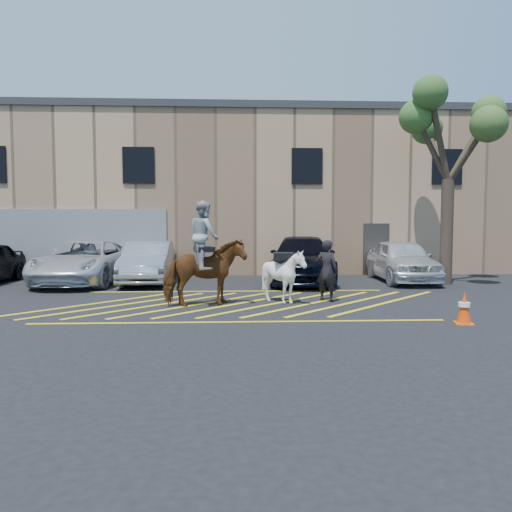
{
  "coord_description": "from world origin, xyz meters",
  "views": [
    {
      "loc": [
        -0.15,
        -14.02,
        2.3
      ],
      "look_at": [
        0.54,
        0.2,
        1.3
      ],
      "focal_mm": 35.0,
      "sensor_mm": 36.0,
      "label": 1
    }
  ],
  "objects_px": {
    "car_white_pickup": "(86,262)",
    "tree": "(449,126)",
    "car_blue_suv": "(302,259)",
    "car_white_suv": "(402,260)",
    "traffic_cone": "(464,308)",
    "handler": "(327,271)",
    "mounted_bay": "(204,264)",
    "car_silver_sedan": "(148,262)",
    "saddled_white": "(283,276)"
  },
  "relations": [
    {
      "from": "saddled_white",
      "to": "tree",
      "type": "distance_m",
      "value": 8.91
    },
    {
      "from": "handler",
      "to": "tree",
      "type": "relative_size",
      "value": 0.24
    },
    {
      "from": "traffic_cone",
      "to": "tree",
      "type": "relative_size",
      "value": 0.1
    },
    {
      "from": "saddled_white",
      "to": "tree",
      "type": "bearing_deg",
      "value": 31.64
    },
    {
      "from": "car_white_suv",
      "to": "handler",
      "type": "relative_size",
      "value": 2.68
    },
    {
      "from": "car_white_pickup",
      "to": "mounted_bay",
      "type": "xyz_separation_m",
      "value": [
        4.67,
        -5.2,
        0.35
      ]
    },
    {
      "from": "handler",
      "to": "mounted_bay",
      "type": "xyz_separation_m",
      "value": [
        -3.46,
        -0.62,
        0.26
      ]
    },
    {
      "from": "car_white_pickup",
      "to": "traffic_cone",
      "type": "relative_size",
      "value": 7.81
    },
    {
      "from": "car_white_pickup",
      "to": "handler",
      "type": "bearing_deg",
      "value": -25.01
    },
    {
      "from": "car_white_pickup",
      "to": "tree",
      "type": "xyz_separation_m",
      "value": [
        13.18,
        -0.94,
        4.9
      ]
    },
    {
      "from": "handler",
      "to": "tree",
      "type": "distance_m",
      "value": 7.86
    },
    {
      "from": "car_silver_sedan",
      "to": "mounted_bay",
      "type": "relative_size",
      "value": 1.64
    },
    {
      "from": "car_white_pickup",
      "to": "handler",
      "type": "relative_size",
      "value": 3.22
    },
    {
      "from": "traffic_cone",
      "to": "saddled_white",
      "type": "bearing_deg",
      "value": 140.93
    },
    {
      "from": "car_silver_sedan",
      "to": "car_blue_suv",
      "type": "distance_m",
      "value": 5.79
    },
    {
      "from": "car_blue_suv",
      "to": "car_white_suv",
      "type": "bearing_deg",
      "value": 5.53
    },
    {
      "from": "car_white_pickup",
      "to": "car_silver_sedan",
      "type": "bearing_deg",
      "value": 4.0
    },
    {
      "from": "car_blue_suv",
      "to": "handler",
      "type": "distance_m",
      "value": 4.72
    },
    {
      "from": "handler",
      "to": "saddled_white",
      "type": "relative_size",
      "value": 1.17
    },
    {
      "from": "mounted_bay",
      "to": "tree",
      "type": "distance_m",
      "value": 10.54
    },
    {
      "from": "car_silver_sedan",
      "to": "car_blue_suv",
      "type": "xyz_separation_m",
      "value": [
        5.79,
        0.16,
        0.08
      ]
    },
    {
      "from": "car_silver_sedan",
      "to": "handler",
      "type": "relative_size",
      "value": 2.64
    },
    {
      "from": "saddled_white",
      "to": "car_white_pickup",
      "type": "bearing_deg",
      "value": 144.81
    },
    {
      "from": "mounted_bay",
      "to": "saddled_white",
      "type": "bearing_deg",
      "value": 9.47
    },
    {
      "from": "car_white_suv",
      "to": "traffic_cone",
      "type": "distance_m",
      "value": 8.0
    },
    {
      "from": "car_white_pickup",
      "to": "car_white_suv",
      "type": "distance_m",
      "value": 11.89
    },
    {
      "from": "car_white_pickup",
      "to": "car_blue_suv",
      "type": "distance_m",
      "value": 8.09
    },
    {
      "from": "traffic_cone",
      "to": "car_silver_sedan",
      "type": "bearing_deg",
      "value": 136.55
    },
    {
      "from": "car_blue_suv",
      "to": "mounted_bay",
      "type": "distance_m",
      "value": 6.35
    },
    {
      "from": "saddled_white",
      "to": "traffic_cone",
      "type": "relative_size",
      "value": 2.08
    },
    {
      "from": "traffic_cone",
      "to": "car_white_pickup",
      "type": "bearing_deg",
      "value": 143.4
    },
    {
      "from": "car_white_pickup",
      "to": "tree",
      "type": "distance_m",
      "value": 14.09
    },
    {
      "from": "handler",
      "to": "traffic_cone",
      "type": "distance_m",
      "value": 4.15
    },
    {
      "from": "car_silver_sedan",
      "to": "traffic_cone",
      "type": "height_order",
      "value": "car_silver_sedan"
    },
    {
      "from": "car_white_suv",
      "to": "car_silver_sedan",
      "type": "bearing_deg",
      "value": -177.67
    },
    {
      "from": "car_silver_sedan",
      "to": "handler",
      "type": "bearing_deg",
      "value": -39.86
    },
    {
      "from": "car_white_pickup",
      "to": "car_blue_suv",
      "type": "bearing_deg",
      "value": 5.39
    },
    {
      "from": "handler",
      "to": "tree",
      "type": "bearing_deg",
      "value": -108.98
    },
    {
      "from": "car_white_pickup",
      "to": "car_white_suv",
      "type": "height_order",
      "value": "car_white_suv"
    },
    {
      "from": "saddled_white",
      "to": "traffic_cone",
      "type": "bearing_deg",
      "value": -39.07
    },
    {
      "from": "car_white_pickup",
      "to": "tree",
      "type": "relative_size",
      "value": 0.78
    },
    {
      "from": "car_white_pickup",
      "to": "tree",
      "type": "bearing_deg",
      "value": 0.29
    },
    {
      "from": "tree",
      "to": "car_silver_sedan",
      "type": "bearing_deg",
      "value": 175.15
    },
    {
      "from": "car_silver_sedan",
      "to": "handler",
      "type": "height_order",
      "value": "handler"
    },
    {
      "from": "car_white_suv",
      "to": "tree",
      "type": "relative_size",
      "value": 0.65
    },
    {
      "from": "car_silver_sedan",
      "to": "saddled_white",
      "type": "bearing_deg",
      "value": -48.45
    },
    {
      "from": "car_blue_suv",
      "to": "saddled_white",
      "type": "xyz_separation_m",
      "value": [
        -1.23,
        -4.98,
        -0.08
      ]
    },
    {
      "from": "handler",
      "to": "tree",
      "type": "xyz_separation_m",
      "value": [
        5.05,
        3.64,
        4.81
      ]
    },
    {
      "from": "car_white_pickup",
      "to": "car_white_suv",
      "type": "bearing_deg",
      "value": 4.41
    },
    {
      "from": "handler",
      "to": "saddled_white",
      "type": "bearing_deg",
      "value": 46.64
    }
  ]
}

